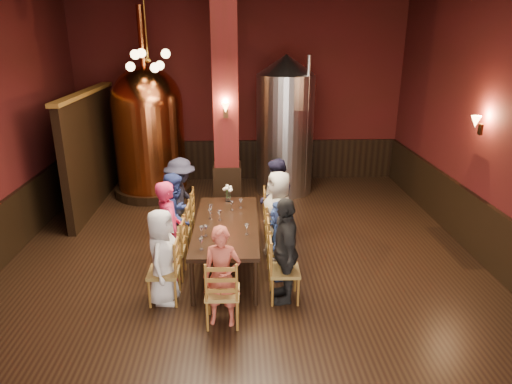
{
  "coord_description": "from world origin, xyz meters",
  "views": [
    {
      "loc": [
        -0.09,
        -6.41,
        3.65
      ],
      "look_at": [
        0.19,
        0.2,
        1.3
      ],
      "focal_mm": 32.0,
      "sensor_mm": 36.0,
      "label": 1
    }
  ],
  "objects_px": {
    "person_1": "(169,230)",
    "copper_kettle": "(149,130)",
    "dining_table": "(227,227)",
    "person_2": "(176,216)",
    "steel_vessel": "(285,126)",
    "person_0": "(162,257)",
    "rose_vase": "(228,191)"
  },
  "relations": [
    {
      "from": "person_0",
      "to": "person_2",
      "type": "height_order",
      "value": "person_2"
    },
    {
      "from": "steel_vessel",
      "to": "rose_vase",
      "type": "distance_m",
      "value": 3.04
    },
    {
      "from": "dining_table",
      "to": "steel_vessel",
      "type": "distance_m",
      "value": 4.01
    },
    {
      "from": "dining_table",
      "to": "person_2",
      "type": "xyz_separation_m",
      "value": [
        -0.84,
        0.35,
        0.06
      ]
    },
    {
      "from": "person_0",
      "to": "person_1",
      "type": "xyz_separation_m",
      "value": [
        0.01,
        0.67,
        0.09
      ]
    },
    {
      "from": "dining_table",
      "to": "person_2",
      "type": "distance_m",
      "value": 0.91
    },
    {
      "from": "person_2",
      "to": "dining_table",
      "type": "bearing_deg",
      "value": -96.27
    },
    {
      "from": "dining_table",
      "to": "person_1",
      "type": "distance_m",
      "value": 0.92
    },
    {
      "from": "dining_table",
      "to": "person_1",
      "type": "bearing_deg",
      "value": -158.78
    },
    {
      "from": "person_1",
      "to": "person_2",
      "type": "relative_size",
      "value": 1.06
    },
    {
      "from": "person_0",
      "to": "rose_vase",
      "type": "relative_size",
      "value": 4.5
    },
    {
      "from": "dining_table",
      "to": "steel_vessel",
      "type": "relative_size",
      "value": 0.76
    },
    {
      "from": "person_0",
      "to": "copper_kettle",
      "type": "xyz_separation_m",
      "value": [
        -0.93,
        4.59,
        0.82
      ]
    },
    {
      "from": "person_0",
      "to": "person_2",
      "type": "xyz_separation_m",
      "value": [
        0.02,
        1.33,
        0.05
      ]
    },
    {
      "from": "person_0",
      "to": "person_2",
      "type": "distance_m",
      "value": 1.33
    },
    {
      "from": "person_0",
      "to": "copper_kettle",
      "type": "relative_size",
      "value": 0.33
    },
    {
      "from": "person_1",
      "to": "steel_vessel",
      "type": "relative_size",
      "value": 0.5
    },
    {
      "from": "person_0",
      "to": "steel_vessel",
      "type": "distance_m",
      "value": 5.22
    },
    {
      "from": "dining_table",
      "to": "copper_kettle",
      "type": "height_order",
      "value": "copper_kettle"
    },
    {
      "from": "person_2",
      "to": "steel_vessel",
      "type": "bearing_deg",
      "value": -16.66
    },
    {
      "from": "copper_kettle",
      "to": "rose_vase",
      "type": "distance_m",
      "value": 3.22
    },
    {
      "from": "rose_vase",
      "to": "copper_kettle",
      "type": "bearing_deg",
      "value": 124.86
    },
    {
      "from": "copper_kettle",
      "to": "rose_vase",
      "type": "bearing_deg",
      "value": -55.14
    },
    {
      "from": "rose_vase",
      "to": "dining_table",
      "type": "bearing_deg",
      "value": -90.72
    },
    {
      "from": "rose_vase",
      "to": "person_2",
      "type": "bearing_deg",
      "value": -142.62
    },
    {
      "from": "person_0",
      "to": "copper_kettle",
      "type": "bearing_deg",
      "value": 20.82
    },
    {
      "from": "person_1",
      "to": "copper_kettle",
      "type": "bearing_deg",
      "value": -6.56
    },
    {
      "from": "person_2",
      "to": "copper_kettle",
      "type": "xyz_separation_m",
      "value": [
        -0.96,
        3.26,
        0.77
      ]
    },
    {
      "from": "copper_kettle",
      "to": "steel_vessel",
      "type": "xyz_separation_m",
      "value": [
        3.1,
        0.08,
        0.07
      ]
    },
    {
      "from": "person_2",
      "to": "steel_vessel",
      "type": "xyz_separation_m",
      "value": [
        2.14,
        3.34,
        0.84
      ]
    },
    {
      "from": "dining_table",
      "to": "person_0",
      "type": "bearing_deg",
      "value": -130.36
    },
    {
      "from": "person_1",
      "to": "copper_kettle",
      "type": "relative_size",
      "value": 0.38
    }
  ]
}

